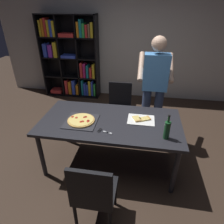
% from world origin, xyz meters
% --- Properties ---
extents(ground_plane, '(12.00, 12.00, 0.00)m').
position_xyz_m(ground_plane, '(0.00, 0.00, 0.00)').
color(ground_plane, '#38281E').
extents(back_wall, '(6.40, 0.10, 2.80)m').
position_xyz_m(back_wall, '(0.00, 2.60, 1.40)').
color(back_wall, silver).
rests_on(back_wall, ground_plane).
extents(dining_table, '(1.90, 0.96, 0.75)m').
position_xyz_m(dining_table, '(0.00, 0.00, 0.68)').
color(dining_table, '#232328').
rests_on(dining_table, ground_plane).
extents(chair_near_camera, '(0.42, 0.42, 0.90)m').
position_xyz_m(chair_near_camera, '(-0.00, -0.97, 0.51)').
color(chair_near_camera, black).
rests_on(chair_near_camera, ground_plane).
extents(chair_far_side, '(0.42, 0.42, 0.90)m').
position_xyz_m(chair_far_side, '(0.00, 0.97, 0.51)').
color(chair_far_side, black).
rests_on(chair_far_side, ground_plane).
extents(bookshelf, '(1.40, 0.35, 1.95)m').
position_xyz_m(bookshelf, '(-1.39, 2.38, 0.96)').
color(bookshelf, black).
rests_on(bookshelf, ground_plane).
extents(person_serving_pizza, '(0.55, 0.54, 1.75)m').
position_xyz_m(person_serving_pizza, '(0.58, 0.75, 1.00)').
color(person_serving_pizza, '#38476B').
rests_on(person_serving_pizza, ground_plane).
extents(pepperoni_pizza_on_tray, '(0.42, 0.42, 0.04)m').
position_xyz_m(pepperoni_pizza_on_tray, '(-0.38, -0.09, 0.77)').
color(pepperoni_pizza_on_tray, '#2D2D33').
rests_on(pepperoni_pizza_on_tray, dining_table).
extents(pizza_slices_on_towel, '(0.36, 0.28, 0.03)m').
position_xyz_m(pizza_slices_on_towel, '(0.41, 0.08, 0.76)').
color(pizza_slices_on_towel, white).
rests_on(pizza_slices_on_towel, dining_table).
extents(wine_bottle, '(0.07, 0.07, 0.32)m').
position_xyz_m(wine_bottle, '(0.71, -0.28, 0.87)').
color(wine_bottle, '#194723').
rests_on(wine_bottle, dining_table).
extents(kitchen_scissors, '(0.20, 0.11, 0.01)m').
position_xyz_m(kitchen_scissors, '(-0.05, -0.27, 0.76)').
color(kitchen_scissors, silver).
rests_on(kitchen_scissors, dining_table).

